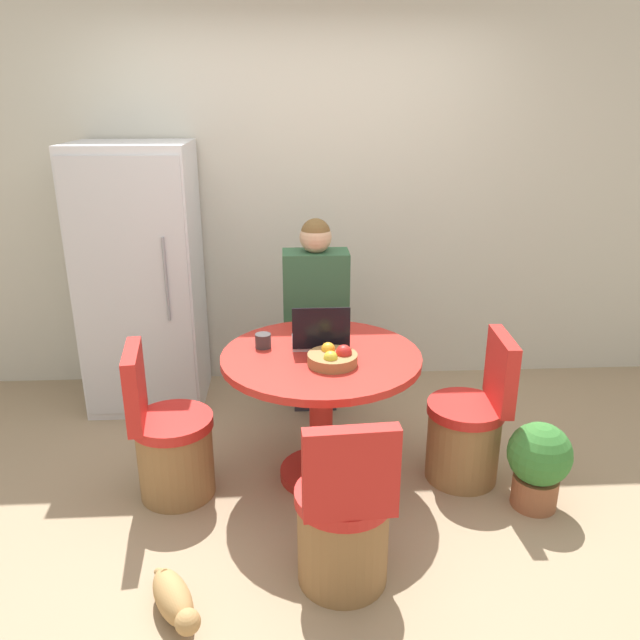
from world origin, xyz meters
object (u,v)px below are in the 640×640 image
Objects in this scene: cat at (174,600)px; chair_right_side at (468,432)px; refrigerator at (142,279)px; fruit_bowl at (333,358)px; chair_left_side at (171,447)px; chair_near_camera at (344,527)px; person_seated at (315,312)px; laptop at (320,337)px; dining_table at (321,387)px; potted_plant at (538,462)px.

chair_right_side is at bearing 94.06° from cat.
refrigerator is 2.25m from chair_right_side.
cat is at bearing -130.53° from fruit_bowl.
chair_left_side is 3.35× the size of fruit_bowl.
chair_near_camera is 0.64× the size of person_seated.
refrigerator is at bearing -13.62° from person_seated.
laptop is (0.79, 0.21, 0.51)m from chair_left_side.
dining_table is at bearing -90.00° from chair_right_side.
refrigerator is at bearing 165.21° from cat.
chair_right_side is 0.89m from fruit_bowl.
dining_table is at bearing 89.46° from person_seated.
person_seated reaches higher than fruit_bowl.
chair_near_camera is 1.00× the size of chair_left_side.
refrigerator reaches higher than chair_near_camera.
cat is (-0.65, -1.05, -0.71)m from laptop.
chair_right_side is 1.71m from cat.
refrigerator is 1.32× the size of person_seated.
chair_near_camera is 0.82m from fruit_bowl.
person_seated is (0.79, 0.85, 0.43)m from chair_left_side.
chair_left_side is at bearing 161.29° from cat.
chair_right_side is 2.79× the size of laptop.
potted_plant is at bearing 158.67° from laptop.
potted_plant is (1.07, -1.06, -0.45)m from person_seated.
laptop reaches higher than potted_plant.
chair_left_side is (-0.79, -0.11, -0.27)m from dining_table.
laptop reaches higher than cat.
dining_table is 4.17× the size of fruit_bowl.
refrigerator reaches higher than fruit_bowl.
laptop is 1.42m from cat.
chair_left_side reaches higher than dining_table.
refrigerator is 1.54m from dining_table.
refrigerator reaches higher than laptop.
chair_near_camera is 1.05m from chair_right_side.
cat is (0.47, -1.96, -0.78)m from refrigerator.
refrigerator reaches higher than chair_right_side.
chair_right_side is at bearing -28.98° from refrigerator.
potted_plant is at bearing -158.80° from chair_near_camera.
fruit_bowl is (0.84, -0.03, 0.49)m from chair_left_side.
fruit_bowl is 0.54× the size of potted_plant.
person_seated reaches higher than dining_table.
chair_left_side reaches higher than potted_plant.
dining_table is 0.76m from person_seated.
cat is at bearing -178.24° from chair_left_side.
potted_plant is (1.08, -0.32, -0.29)m from dining_table.
person_seated reaches higher than laptop.
fruit_bowl is at bearing 169.92° from potted_plant.
fruit_bowl reaches higher than chair_right_side.
chair_right_side is at bearing -95.40° from chair_left_side.
dining_table is at bearing 88.66° from laptop.
dining_table is 0.84m from chair_left_side.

